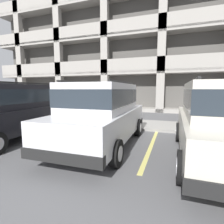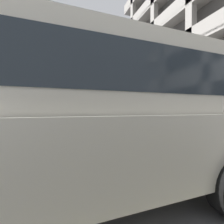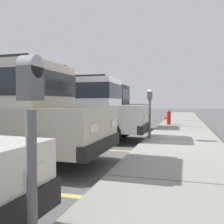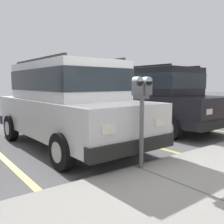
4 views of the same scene
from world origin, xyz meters
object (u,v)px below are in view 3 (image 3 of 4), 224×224
(parking_meter_near, at_px, (150,102))
(silver_suv, at_px, (74,106))
(red_sedan, at_px, (96,105))
(parking_meter_far, at_px, (31,129))
(fire_hydrant, at_px, (169,118))

(parking_meter_near, bearing_deg, silver_suv, -88.73)
(silver_suv, distance_m, red_sedan, 3.37)
(parking_meter_near, distance_m, parking_meter_far, 6.20)
(fire_hydrant, bearing_deg, parking_meter_near, -3.50)
(parking_meter_far, bearing_deg, parking_meter_near, -179.72)
(silver_suv, distance_m, fire_hydrant, 5.68)
(parking_meter_near, xyz_separation_m, fire_hydrant, (-4.86, 0.30, -0.76))
(fire_hydrant, bearing_deg, parking_meter_far, -1.38)
(silver_suv, height_order, parking_meter_far, silver_suv)
(silver_suv, bearing_deg, fire_hydrant, 149.45)
(red_sedan, height_order, parking_meter_near, red_sedan)
(red_sedan, height_order, parking_meter_far, red_sedan)
(red_sedan, relative_size, fire_hydrant, 6.90)
(silver_suv, xyz_separation_m, parking_meter_near, (-0.06, 2.49, 0.14))
(parking_meter_near, height_order, parking_meter_far, parking_meter_near)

